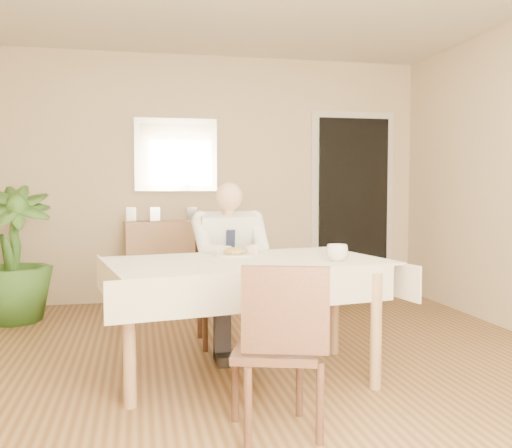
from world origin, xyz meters
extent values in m
plane|color=brown|center=(0.00, 0.00, 0.00)|extent=(5.00, 5.00, 0.00)
cube|color=beige|center=(0.00, 2.50, 1.30)|extent=(4.50, 0.02, 2.60)
cube|color=white|center=(1.55, 2.48, 1.00)|extent=(0.96, 0.03, 2.10)
cube|color=black|center=(1.55, 2.45, 1.00)|extent=(0.80, 0.05, 1.95)
cube|color=silver|center=(-0.42, 2.48, 1.55)|extent=(0.86, 0.03, 0.76)
cube|color=white|center=(-0.42, 2.46, 1.55)|extent=(0.74, 0.02, 0.64)
cube|color=#946F50|center=(-0.15, -0.08, 0.72)|extent=(1.74, 1.18, 0.04)
cube|color=beige|center=(-0.15, -0.08, 0.75)|extent=(1.85, 1.29, 0.01)
cube|color=beige|center=(-0.15, -0.58, 0.64)|extent=(1.67, 0.32, 0.22)
cube|color=beige|center=(-0.15, 0.42, 0.64)|extent=(1.67, 0.32, 0.22)
cube|color=beige|center=(-1.00, -0.08, 0.64)|extent=(0.20, 0.99, 0.22)
cube|color=beige|center=(0.70, -0.08, 0.64)|extent=(0.20, 0.99, 0.22)
cylinder|color=#946F50|center=(-0.87, -0.45, 0.35)|extent=(0.07, 0.07, 0.70)
cylinder|color=#946F50|center=(0.57, -0.45, 0.35)|extent=(0.07, 0.07, 0.70)
cylinder|color=#946F50|center=(-0.87, 0.29, 0.35)|extent=(0.07, 0.07, 0.70)
cylinder|color=#946F50|center=(0.57, 0.29, 0.35)|extent=(0.07, 0.07, 0.70)
cube|color=#432B1E|center=(-0.15, 0.72, 0.46)|extent=(0.48, 0.48, 0.04)
cube|color=#432B1E|center=(-0.15, 0.92, 0.72)|extent=(0.45, 0.08, 0.45)
cylinder|color=#432B1E|center=(-0.34, 0.53, 0.22)|extent=(0.04, 0.04, 0.44)
cylinder|color=#432B1E|center=(0.04, 0.53, 0.22)|extent=(0.04, 0.04, 0.44)
cylinder|color=#432B1E|center=(-0.34, 0.91, 0.22)|extent=(0.04, 0.04, 0.44)
cylinder|color=#432B1E|center=(0.04, 0.91, 0.22)|extent=(0.04, 0.04, 0.44)
cube|color=#432B1E|center=(-0.16, -0.92, 0.41)|extent=(0.50, 0.50, 0.04)
cube|color=#432B1E|center=(-0.16, -1.10, 0.65)|extent=(0.40, 0.16, 0.40)
cylinder|color=#432B1E|center=(-0.34, -1.09, 0.20)|extent=(0.04, 0.04, 0.39)
cylinder|color=#432B1E|center=(0.01, -1.09, 0.20)|extent=(0.04, 0.04, 0.39)
cylinder|color=#432B1E|center=(-0.34, -0.75, 0.20)|extent=(0.04, 0.04, 0.39)
cylinder|color=#432B1E|center=(0.01, -0.75, 0.20)|extent=(0.04, 0.04, 0.39)
cube|color=white|center=(-0.15, 0.68, 0.75)|extent=(0.42, 0.31, 0.55)
cube|color=black|center=(-0.15, 0.56, 0.72)|extent=(0.07, 0.08, 0.36)
cylinder|color=tan|center=(-0.15, 0.64, 1.03)|extent=(0.09, 0.09, 0.08)
sphere|color=tan|center=(-0.15, 0.61, 1.14)|extent=(0.21, 0.21, 0.21)
cube|color=black|center=(-0.25, 0.48, 0.52)|extent=(0.13, 0.42, 0.13)
cube|color=black|center=(-0.05, 0.48, 0.52)|extent=(0.13, 0.42, 0.13)
cube|color=black|center=(-0.25, 0.30, 0.23)|extent=(0.11, 0.12, 0.45)
cube|color=black|center=(-0.05, 0.30, 0.23)|extent=(0.11, 0.12, 0.45)
cube|color=black|center=(-0.25, 0.24, 0.04)|extent=(0.11, 0.26, 0.07)
cube|color=black|center=(-0.05, 0.24, 0.04)|extent=(0.11, 0.26, 0.07)
cylinder|color=white|center=(-0.20, 0.12, 0.76)|extent=(0.26, 0.26, 0.02)
ellipsoid|color=olive|center=(-0.20, 0.12, 0.78)|extent=(0.14, 0.14, 0.06)
cylinder|color=silver|center=(-0.16, 0.06, 0.78)|extent=(0.01, 0.13, 0.01)
cylinder|color=silver|center=(-0.24, 0.06, 0.78)|extent=(0.01, 0.13, 0.01)
imported|color=white|center=(0.39, -0.26, 0.81)|extent=(0.17, 0.17, 0.10)
cube|color=#946F50|center=(-0.42, 2.32, 0.43)|extent=(1.11, 0.47, 0.86)
cube|color=silver|center=(-0.89, 2.39, 0.93)|extent=(0.10, 0.02, 0.14)
cube|color=silver|center=(-0.65, 2.37, 0.93)|extent=(0.10, 0.02, 0.14)
cube|color=silver|center=(-0.27, 2.33, 0.93)|extent=(0.10, 0.02, 0.14)
imported|color=#346021|center=(-1.93, 1.82, 0.61)|extent=(0.83, 0.83, 1.23)
camera|label=1|loc=(-0.82, -3.59, 1.21)|focal=40.00mm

